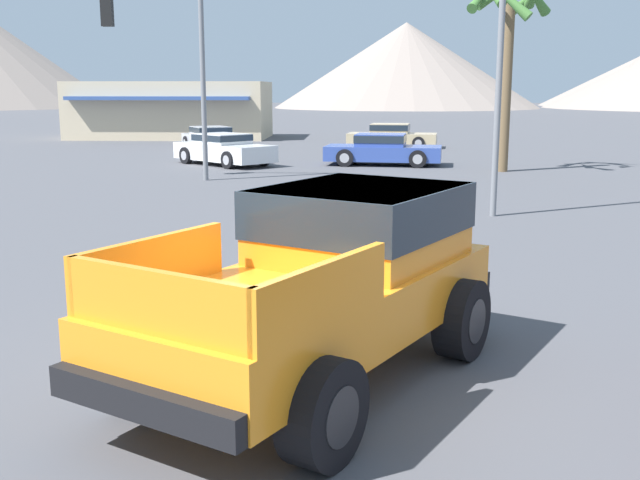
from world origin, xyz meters
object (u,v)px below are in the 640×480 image
orange_pickup_truck (332,272)px  palm_tree_tall (509,23)px  parked_car_tan (392,135)px  traffic_light_main (162,47)px  parked_car_blue (383,149)px  parked_car_white (224,149)px  street_lamp_post (503,0)px  parked_car_silver (211,138)px

orange_pickup_truck → palm_tree_tall: 20.27m
parked_car_tan → traffic_light_main: 16.31m
parked_car_blue → palm_tree_tall: 6.38m
traffic_light_main → parked_car_white: bearing=-100.5°
street_lamp_post → parked_car_silver: bearing=118.9°
orange_pickup_truck → parked_car_tan: orange_pickup_truck is taller
orange_pickup_truck → parked_car_blue: 21.29m
parked_car_white → palm_tree_tall: 11.21m
palm_tree_tall → orange_pickup_truck: bearing=-105.4°
parked_car_tan → street_lamp_post: size_ratio=0.58×
orange_pickup_truck → parked_car_tan: bearing=115.8°
parked_car_white → street_lamp_post: 14.61m
traffic_light_main → street_lamp_post: size_ratio=0.75×
street_lamp_post → palm_tree_tall: street_lamp_post is taller
orange_pickup_truck → parked_car_silver: bearing=132.9°
traffic_light_main → palm_tree_tall: palm_tree_tall is taller
parked_car_silver → street_lamp_post: size_ratio=0.57×
parked_car_white → parked_car_blue: 6.03m
orange_pickup_truck → parked_car_blue: bearing=116.2°
street_lamp_post → palm_tree_tall: 9.70m
parked_car_white → orange_pickup_truck: bearing=56.1°
parked_car_silver → parked_car_blue: bearing=112.6°
traffic_light_main → orange_pickup_truck: bearing=109.7°
parked_car_tan → traffic_light_main: bearing=-20.9°
parked_car_white → parked_car_tan: (6.75, 8.99, -0.01)m
orange_pickup_truck → traffic_light_main: traffic_light_main is taller
parked_car_blue → palm_tree_tall: size_ratio=0.68×
parked_car_blue → palm_tree_tall: (4.10, -2.10, 4.40)m
traffic_light_main → parked_car_tan: bearing=-118.8°
parked_car_blue → parked_car_silver: parked_car_blue is taller
parked_car_blue → orange_pickup_truck: bearing=4.2°
parked_car_silver → palm_tree_tall: bearing=116.5°
traffic_light_main → palm_tree_tall: (11.05, 3.06, 0.92)m
orange_pickup_truck → traffic_light_main: bearing=139.1°
parked_car_blue → parked_car_silver: 10.05m
orange_pickup_truck → parked_car_silver: orange_pickup_truck is taller
orange_pickup_truck → street_lamp_post: 10.85m
orange_pickup_truck → parked_car_white: bearing=132.4°
orange_pickup_truck → parked_car_tan: size_ratio=1.10×
parked_car_tan → traffic_light_main: size_ratio=0.77×
parked_car_silver → parked_car_tan: bearing=168.0°
orange_pickup_truck → parked_car_tan: (1.90, 30.07, -0.44)m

